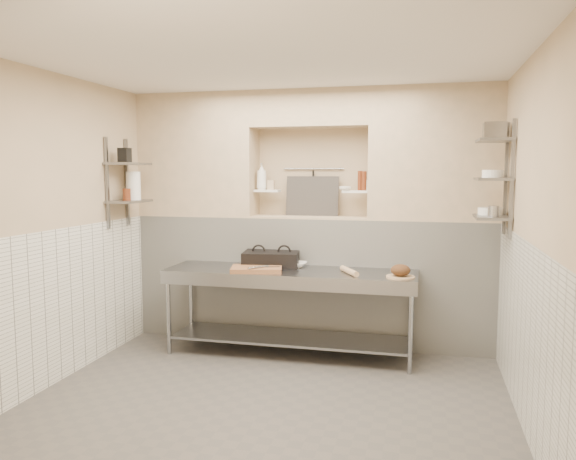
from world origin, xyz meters
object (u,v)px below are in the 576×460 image
(rolling_pin, at_px, (349,271))
(jug_left, at_px, (133,186))
(prep_table, at_px, (290,295))
(mixing_bowl, at_px, (296,265))
(bread_loaf, at_px, (401,270))
(cutting_board, at_px, (257,269))
(panini_press, at_px, (271,259))
(bowl_alcove, at_px, (345,188))
(bottle_soap, at_px, (262,176))

(rolling_pin, distance_m, jug_left, 2.51)
(prep_table, bearing_deg, jug_left, -178.78)
(mixing_bowl, distance_m, bread_loaf, 1.16)
(mixing_bowl, xyz_separation_m, rolling_pin, (0.61, -0.27, 0.00))
(jug_left, bearing_deg, cutting_board, -3.65)
(prep_table, relative_size, jug_left, 8.55)
(panini_press, distance_m, mixing_bowl, 0.28)
(bowl_alcove, bearing_deg, rolling_pin, -77.50)
(panini_press, bearing_deg, cutting_board, -109.02)
(panini_press, bearing_deg, bowl_alcove, 15.65)
(bottle_soap, distance_m, bowl_alcove, 0.97)
(jug_left, bearing_deg, mixing_bowl, 7.85)
(prep_table, xyz_separation_m, bowl_alcove, (0.50, 0.53, 1.09))
(mixing_bowl, distance_m, bowl_alcove, 0.99)
(cutting_board, distance_m, bowl_alcove, 1.32)
(mixing_bowl, height_order, jug_left, jug_left)
(mixing_bowl, bearing_deg, bottle_soap, 143.53)
(panini_press, bearing_deg, prep_table, -46.78)
(bowl_alcove, bearing_deg, prep_table, -133.31)
(jug_left, bearing_deg, rolling_pin, -0.64)
(prep_table, distance_m, bottle_soap, 1.42)
(mixing_bowl, relative_size, bread_loaf, 1.20)
(prep_table, bearing_deg, bottle_soap, 129.37)
(prep_table, xyz_separation_m, bread_loaf, (1.13, -0.14, 0.33))
(panini_press, xyz_separation_m, bread_loaf, (1.38, -0.34, -0.01))
(cutting_board, bearing_deg, prep_table, 21.87)
(mixing_bowl, bearing_deg, bread_loaf, -17.10)
(cutting_board, relative_size, bottle_soap, 1.71)
(panini_press, relative_size, jug_left, 2.10)
(bowl_alcove, distance_m, jug_left, 2.30)
(bowl_alcove, bearing_deg, bread_loaf, -46.22)
(jug_left, bearing_deg, bowl_alcove, 14.17)
(bottle_soap, distance_m, jug_left, 1.41)
(mixing_bowl, height_order, bread_loaf, bread_loaf)
(prep_table, height_order, panini_press, panini_press)
(rolling_pin, height_order, bread_loaf, bread_loaf)
(panini_press, bearing_deg, jug_left, -178.46)
(cutting_board, bearing_deg, bread_loaf, -0.33)
(panini_press, relative_size, bread_loaf, 3.38)
(cutting_board, xyz_separation_m, rolling_pin, (0.95, 0.06, 0.01))
(bottle_soap, bearing_deg, prep_table, -50.63)
(bread_loaf, bearing_deg, bowl_alcove, 133.78)
(rolling_pin, height_order, bowl_alcove, bowl_alcove)
(cutting_board, xyz_separation_m, mixing_bowl, (0.34, 0.33, 0.00))
(prep_table, relative_size, mixing_bowl, 11.44)
(prep_table, height_order, rolling_pin, rolling_pin)
(prep_table, xyz_separation_m, cutting_board, (-0.32, -0.13, 0.28))
(prep_table, distance_m, bowl_alcove, 1.31)
(bread_loaf, xyz_separation_m, bottle_soap, (-1.59, 0.70, 0.89))
(bottle_soap, bearing_deg, panini_press, -59.58)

